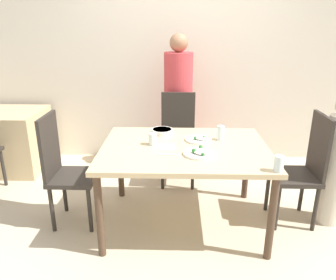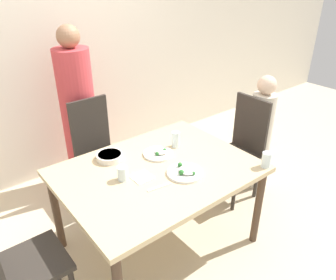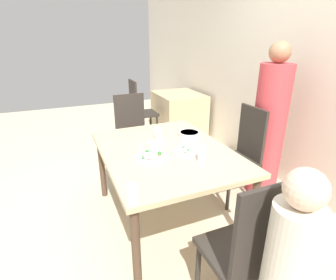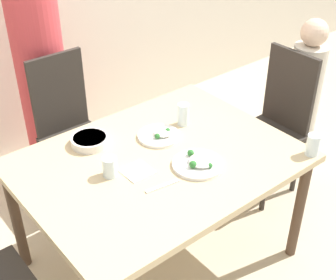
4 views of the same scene
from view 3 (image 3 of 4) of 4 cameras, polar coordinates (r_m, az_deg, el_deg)
The scene contains 17 objects.
ground_plane at distance 2.70m, azimuth -0.51°, elevation -16.71°, with size 10.00×10.00×0.00m, color beige.
wall_back at distance 3.15m, azimuth 28.97°, elevation 13.12°, with size 10.00×0.06×2.70m.
dining_table at distance 2.34m, azimuth -0.57°, elevation -3.72°, with size 1.42×1.08×0.75m.
chair_adult_spot at distance 2.86m, azimuth 15.64°, elevation -2.64°, with size 0.40×0.40×1.02m.
chair_child_spot at distance 1.69m, azimuth 16.66°, elevation -21.80°, with size 0.40×0.40×1.02m.
chair_empty_left at distance 3.32m, azimuth -7.66°, elevation 1.39°, with size 0.40×0.40×1.02m.
person_adult at distance 3.00m, azimuth 21.05°, elevation 2.36°, with size 0.34×0.34×1.64m.
bowl_curry at distance 2.61m, azimuth 4.65°, elevation 1.31°, with size 0.21×0.21×0.05m.
plate_rice_adult at distance 2.15m, azimuth -3.80°, elevation -3.58°, with size 0.26×0.26×0.06m.
plate_rice_child at distance 2.26m, azimuth 4.37°, elevation -2.35°, with size 0.24×0.24×0.05m.
glass_water_tall at distance 2.09m, azimuth 7.38°, elevation -2.91°, with size 0.07×0.07×0.13m.
glass_water_short at distance 2.54m, azimuth -2.14°, elevation 1.44°, with size 0.07×0.07×0.10m.
glass_water_center at distance 1.60m, azimuth -7.73°, elevation -11.53°, with size 0.07×0.07×0.12m.
napkin_folded at distance 2.44m, azimuth -2.40°, elevation -0.73°, with size 0.14×0.14×0.01m.
fork_steel at distance 2.36m, azimuth -6.13°, elevation -1.56°, with size 0.18×0.05×0.01m.
background_table at distance 4.75m, azimuth 2.31°, elevation 5.70°, with size 0.90×0.75×0.74m.
chair_background at distance 4.46m, azimuth -6.14°, elevation 6.74°, with size 0.40×0.40×1.02m.
Camera 3 is at (1.96, -0.81, 1.68)m, focal length 28.00 mm.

